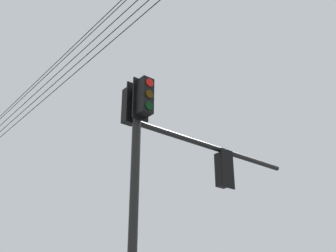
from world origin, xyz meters
TOP-DOWN VIEW (x-y plane):
  - signal_mast_assembly at (-0.12, 1.06)m, footprint 3.55×4.60m
  - overhead_wire_span at (-1.74, 1.23)m, footprint 25.20×18.28m

SIDE VIEW (x-z plane):
  - signal_mast_assembly at x=-0.12m, z-range 1.47..8.32m
  - overhead_wire_span at x=-1.74m, z-range 8.74..10.12m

